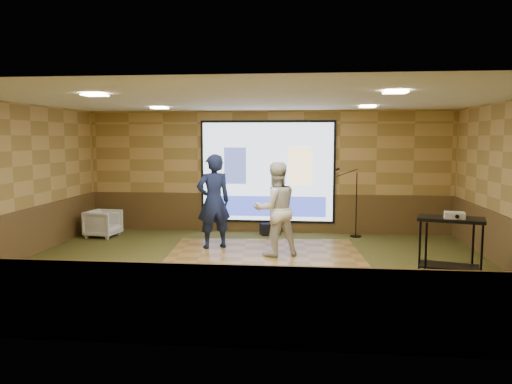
# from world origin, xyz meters

# --- Properties ---
(ground) EXTENTS (9.00, 9.00, 0.00)m
(ground) POSITION_xyz_m (0.00, 0.00, 0.00)
(ground) COLOR #293518
(ground) RESTS_ON ground
(room_shell) EXTENTS (9.04, 7.04, 3.02)m
(room_shell) POSITION_xyz_m (0.00, 0.00, 2.09)
(room_shell) COLOR #B18B49
(room_shell) RESTS_ON ground
(wainscot_back) EXTENTS (9.00, 0.04, 0.95)m
(wainscot_back) POSITION_xyz_m (0.00, 3.48, 0.47)
(wainscot_back) COLOR #533C1B
(wainscot_back) RESTS_ON ground
(wainscot_front) EXTENTS (9.00, 0.04, 0.95)m
(wainscot_front) POSITION_xyz_m (0.00, -3.48, 0.47)
(wainscot_front) COLOR #533C1B
(wainscot_front) RESTS_ON ground
(wainscot_left) EXTENTS (0.04, 7.00, 0.95)m
(wainscot_left) POSITION_xyz_m (-4.48, 0.00, 0.47)
(wainscot_left) COLOR #533C1B
(wainscot_left) RESTS_ON ground
(wainscot_right) EXTENTS (0.04, 7.00, 0.95)m
(wainscot_right) POSITION_xyz_m (4.48, 0.00, 0.47)
(wainscot_right) COLOR #533C1B
(wainscot_right) RESTS_ON ground
(projector_screen) EXTENTS (3.32, 0.06, 2.52)m
(projector_screen) POSITION_xyz_m (0.00, 3.44, 1.47)
(projector_screen) COLOR black
(projector_screen) RESTS_ON room_shell
(downlight_nw) EXTENTS (0.32, 0.32, 0.02)m
(downlight_nw) POSITION_xyz_m (-2.20, 1.80, 2.97)
(downlight_nw) COLOR #FFEEBF
(downlight_nw) RESTS_ON room_shell
(downlight_ne) EXTENTS (0.32, 0.32, 0.02)m
(downlight_ne) POSITION_xyz_m (2.20, 1.80, 2.97)
(downlight_ne) COLOR #FFEEBF
(downlight_ne) RESTS_ON room_shell
(downlight_sw) EXTENTS (0.32, 0.32, 0.02)m
(downlight_sw) POSITION_xyz_m (-2.20, -1.50, 2.97)
(downlight_sw) COLOR #FFEEBF
(downlight_sw) RESTS_ON room_shell
(downlight_se) EXTENTS (0.32, 0.32, 0.02)m
(downlight_se) POSITION_xyz_m (2.20, -1.50, 2.97)
(downlight_se) COLOR #FFEEBF
(downlight_se) RESTS_ON room_shell
(dance_floor) EXTENTS (4.05, 3.21, 0.03)m
(dance_floor) POSITION_xyz_m (0.15, 0.99, 0.01)
(dance_floor) COLOR olive
(dance_floor) RESTS_ON ground
(player_left) EXTENTS (0.85, 0.75, 1.97)m
(player_left) POSITION_xyz_m (-0.97, 1.41, 1.01)
(player_left) COLOR #131B3D
(player_left) RESTS_ON dance_floor
(player_right) EXTENTS (1.10, 1.00, 1.84)m
(player_right) POSITION_xyz_m (0.37, 0.85, 0.95)
(player_right) COLOR silver
(player_right) RESTS_ON dance_floor
(av_table) EXTENTS (1.01, 0.53, 1.06)m
(av_table) POSITION_xyz_m (3.28, -0.61, 0.76)
(av_table) COLOR black
(av_table) RESTS_ON ground
(projector) EXTENTS (0.34, 0.30, 0.10)m
(projector) POSITION_xyz_m (3.31, -0.69, 1.11)
(projector) COLOR silver
(projector) RESTS_ON av_table
(mic_stand) EXTENTS (0.64, 0.26, 1.64)m
(mic_stand) POSITION_xyz_m (2.08, 3.05, 0.49)
(mic_stand) COLOR black
(mic_stand) RESTS_ON ground
(banquet_chair) EXTENTS (0.79, 0.78, 0.64)m
(banquet_chair) POSITION_xyz_m (-3.81, 2.42, 0.32)
(banquet_chair) COLOR gray
(banquet_chair) RESTS_ON ground
(duffel_bag) EXTENTS (0.52, 0.43, 0.28)m
(duffel_bag) POSITION_xyz_m (0.09, 3.08, 0.14)
(duffel_bag) COLOR black
(duffel_bag) RESTS_ON ground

